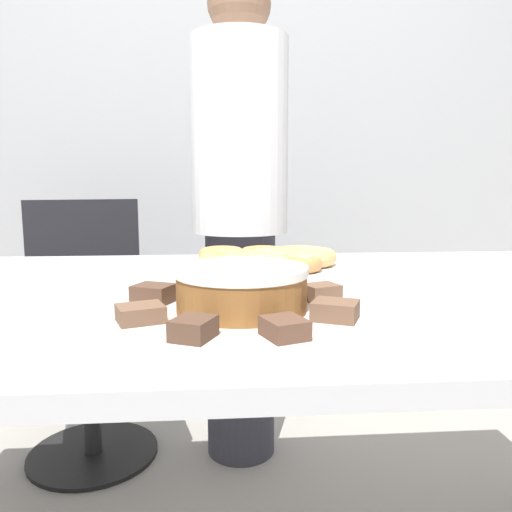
{
  "coord_description": "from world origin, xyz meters",
  "views": [
    {
      "loc": [
        -0.03,
        -0.89,
        0.94
      ],
      "look_at": [
        0.04,
        -0.0,
        0.81
      ],
      "focal_mm": 35.0,
      "sensor_mm": 36.0,
      "label": 1
    }
  ],
  "objects_px": {
    "office_chair_left": "(88,335)",
    "plate_cake": "(238,314)",
    "person_standing": "(240,211)",
    "plate_donuts": "(267,268)",
    "frosted_cake": "(238,288)"
  },
  "relations": [
    {
      "from": "plate_cake",
      "to": "person_standing",
      "type": "bearing_deg",
      "value": 87.21
    },
    {
      "from": "office_chair_left",
      "to": "plate_cake",
      "type": "relative_size",
      "value": 2.37
    },
    {
      "from": "office_chair_left",
      "to": "frosted_cake",
      "type": "bearing_deg",
      "value": -78.99
    },
    {
      "from": "plate_donuts",
      "to": "frosted_cake",
      "type": "xyz_separation_m",
      "value": [
        -0.08,
        -0.38,
        0.04
      ]
    },
    {
      "from": "person_standing",
      "to": "office_chair_left",
      "type": "xyz_separation_m",
      "value": [
        -0.53,
        0.06,
        -0.43
      ]
    },
    {
      "from": "office_chair_left",
      "to": "plate_cake",
      "type": "distance_m",
      "value": 1.18
    },
    {
      "from": "office_chair_left",
      "to": "plate_donuts",
      "type": "height_order",
      "value": "office_chair_left"
    },
    {
      "from": "office_chair_left",
      "to": "plate_cake",
      "type": "xyz_separation_m",
      "value": [
        0.48,
        -1.02,
        0.34
      ]
    },
    {
      "from": "person_standing",
      "to": "plate_cake",
      "type": "height_order",
      "value": "person_standing"
    },
    {
      "from": "plate_donuts",
      "to": "frosted_cake",
      "type": "bearing_deg",
      "value": -101.78
    },
    {
      "from": "frosted_cake",
      "to": "office_chair_left",
      "type": "bearing_deg",
      "value": 115.3
    },
    {
      "from": "person_standing",
      "to": "plate_donuts",
      "type": "xyz_separation_m",
      "value": [
        0.03,
        -0.58,
        -0.09
      ]
    },
    {
      "from": "person_standing",
      "to": "plate_donuts",
      "type": "distance_m",
      "value": 0.59
    },
    {
      "from": "office_chair_left",
      "to": "plate_cake",
      "type": "height_order",
      "value": "office_chair_left"
    },
    {
      "from": "person_standing",
      "to": "frosted_cake",
      "type": "distance_m",
      "value": 0.96
    }
  ]
}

